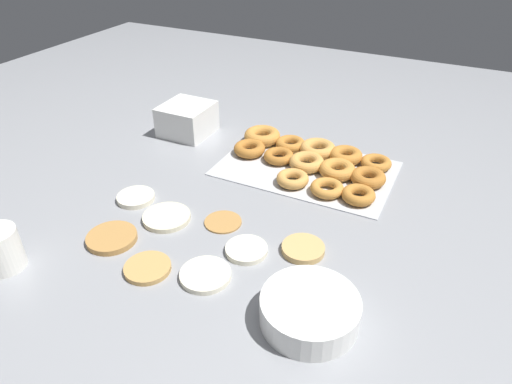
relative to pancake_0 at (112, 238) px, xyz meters
name	(u,v)px	position (x,y,z in m)	size (l,w,h in m)	color
ground_plane	(220,222)	(-0.18, -0.17, -0.01)	(3.00, 3.00, 0.00)	gray
pancake_0	(112,238)	(0.00, 0.00, 0.00)	(0.11, 0.11, 0.01)	#B27F42
pancake_1	(205,275)	(-0.25, 0.01, 0.00)	(0.11, 0.11, 0.01)	silver
pancake_2	(136,197)	(0.06, -0.15, 0.00)	(0.09, 0.09, 0.01)	silver
pancake_3	(223,221)	(-0.19, -0.17, 0.00)	(0.09, 0.09, 0.01)	#B27F42
pancake_4	(167,217)	(-0.06, -0.12, 0.00)	(0.11, 0.11, 0.01)	beige
pancake_5	(246,250)	(-0.29, -0.10, 0.00)	(0.09, 0.09, 0.01)	silver
pancake_6	(303,249)	(-0.40, -0.15, 0.00)	(0.09, 0.09, 0.01)	tan
pancake_7	(148,268)	(-0.13, 0.04, 0.00)	(0.10, 0.10, 0.01)	tan
donut_tray	(310,161)	(-0.28, -0.51, 0.01)	(0.48, 0.31, 0.04)	silver
batter_bowl	(310,310)	(-0.48, 0.02, 0.02)	(0.18, 0.18, 0.05)	white
container_stack	(187,119)	(0.15, -0.54, 0.04)	(0.15, 0.15, 0.10)	white
paper_cup	(0,249)	(0.14, 0.16, 0.04)	(0.08, 0.08, 0.09)	white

